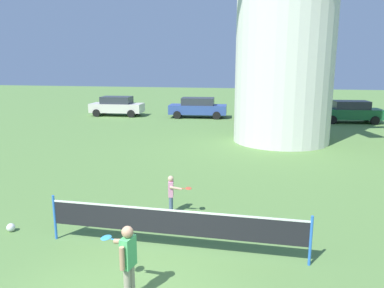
{
  "coord_description": "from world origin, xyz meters",
  "views": [
    {
      "loc": [
        2.33,
        -5.41,
        4.12
      ],
      "look_at": [
        0.37,
        3.97,
        2.05
      ],
      "focal_mm": 34.53,
      "sensor_mm": 36.0,
      "label": 1
    }
  ],
  "objects": [
    {
      "name": "parked_car_green",
      "position": [
        8.06,
        22.71,
        0.81
      ],
      "size": [
        4.36,
        2.22,
        1.56
      ],
      "color": "#1E6638",
      "rests_on": "ground_plane"
    },
    {
      "name": "player_near",
      "position": [
        0.0,
        0.15,
        0.79
      ],
      "size": [
        0.76,
        0.65,
        1.39
      ],
      "color": "#9E937F",
      "rests_on": "ground_plane"
    },
    {
      "name": "parked_car_blue",
      "position": [
        -3.14,
        22.95,
        0.81
      ],
      "size": [
        4.6,
        2.2,
        1.56
      ],
      "color": "#334C99",
      "rests_on": "ground_plane"
    },
    {
      "name": "player_far",
      "position": [
        -0.23,
        4.08,
        0.62
      ],
      "size": [
        0.71,
        0.37,
        1.09
      ],
      "color": "slate",
      "rests_on": "ground_plane"
    },
    {
      "name": "stray_ball",
      "position": [
        -3.9,
        2.09,
        0.1
      ],
      "size": [
        0.21,
        0.21,
        0.21
      ],
      "primitive_type": "sphere",
      "color": "silver",
      "rests_on": "ground_plane"
    },
    {
      "name": "tennis_net",
      "position": [
        0.37,
        1.97,
        0.69
      ],
      "size": [
        5.91,
        0.06,
        1.1
      ],
      "color": "blue",
      "rests_on": "ground_plane"
    },
    {
      "name": "parked_car_red",
      "position": [
        2.57,
        22.84,
        0.81
      ],
      "size": [
        4.38,
        2.26,
        1.56
      ],
      "color": "red",
      "rests_on": "ground_plane"
    },
    {
      "name": "parked_car_cream",
      "position": [
        -9.8,
        22.68,
        0.81
      ],
      "size": [
        4.32,
        2.1,
        1.56
      ],
      "color": "silver",
      "rests_on": "ground_plane"
    }
  ]
}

